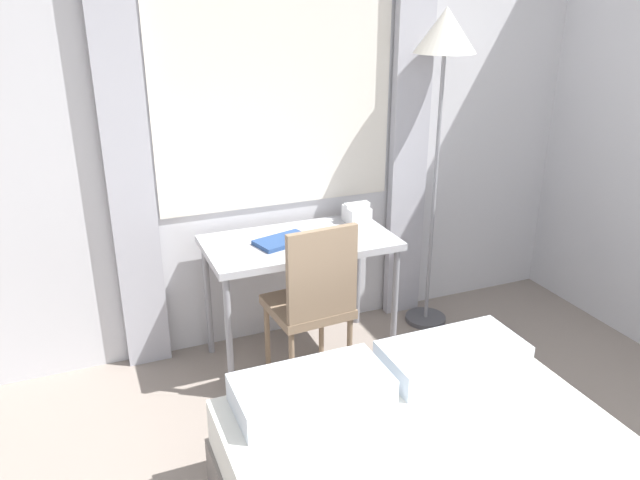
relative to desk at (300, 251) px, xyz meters
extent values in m
cube|color=silver|center=(-0.10, 0.37, 0.67)|extent=(5.17, 0.05, 2.70)
cube|color=white|center=(0.00, 0.34, 0.92)|extent=(1.40, 0.01, 1.50)
cube|color=#B2B2BC|center=(-0.84, 0.29, 0.62)|extent=(0.24, 0.06, 2.60)
cube|color=#B2B2BC|center=(0.84, 0.29, 0.62)|extent=(0.24, 0.06, 2.60)
cube|color=#B2B2B7|center=(0.00, 0.00, 0.05)|extent=(1.05, 0.57, 0.04)
cylinder|color=gray|center=(-0.48, -0.24, -0.32)|extent=(0.04, 0.04, 0.71)
cylinder|color=gray|center=(0.48, -0.24, -0.32)|extent=(0.04, 0.04, 0.71)
cylinder|color=gray|center=(-0.48, 0.24, -0.32)|extent=(0.04, 0.04, 0.71)
cylinder|color=gray|center=(0.48, 0.24, -0.32)|extent=(0.04, 0.04, 0.71)
cube|color=#8C7259|center=(-0.05, -0.23, -0.23)|extent=(0.43, 0.43, 0.05)
cube|color=#8C7259|center=(-0.03, -0.41, 0.04)|extent=(0.38, 0.06, 0.48)
cylinder|color=#8C7259|center=(-0.20, -0.41, -0.46)|extent=(0.03, 0.03, 0.43)
cylinder|color=#8C7259|center=(0.13, -0.39, -0.46)|extent=(0.03, 0.03, 0.43)
cylinder|color=#8C7259|center=(-0.23, -0.07, -0.46)|extent=(0.03, 0.03, 0.43)
cylinder|color=#8C7259|center=(0.11, -0.05, -0.46)|extent=(0.03, 0.03, 0.43)
cube|color=silver|center=(-0.34, -1.04, -0.16)|extent=(0.63, 0.32, 0.12)
cube|color=silver|center=(0.33, -1.04, -0.16)|extent=(0.63, 0.32, 0.12)
cylinder|color=#4C4C51|center=(0.91, 0.09, -0.66)|extent=(0.26, 0.26, 0.03)
cylinder|color=gray|center=(0.91, 0.09, 0.19)|extent=(0.02, 0.02, 1.67)
cone|color=silver|center=(0.91, 0.09, 1.15)|extent=(0.35, 0.35, 0.25)
cube|color=white|center=(0.41, 0.14, 0.12)|extent=(0.13, 0.15, 0.10)
cube|color=white|center=(0.41, 0.14, 0.18)|extent=(0.15, 0.05, 0.02)
cube|color=navy|center=(-0.10, -0.01, 0.08)|extent=(0.33, 0.25, 0.02)
cube|color=white|center=(-0.10, -0.01, 0.09)|extent=(0.31, 0.23, 0.01)
camera|label=1|loc=(-1.11, -3.01, 1.34)|focal=35.00mm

